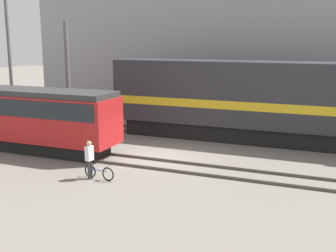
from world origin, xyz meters
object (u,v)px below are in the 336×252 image
at_px(bicycle, 99,172).
at_px(person, 89,156).
at_px(freight_locomotive, 273,101).
at_px(utility_pole_center, 68,81).
at_px(utility_pole_left, 10,63).
at_px(streetcar, 25,115).

height_order(bicycle, person, person).
distance_m(freight_locomotive, utility_pole_center, 12.50).
relative_size(freight_locomotive, utility_pole_center, 2.72).
bearing_deg(utility_pole_left, utility_pole_center, 0.00).
xyz_separation_m(freight_locomotive, utility_pole_center, (-11.97, -3.44, 1.05)).
bearing_deg(bicycle, streetcar, 155.98).
relative_size(person, utility_pole_center, 0.24).
relative_size(streetcar, utility_pole_center, 1.54).
bearing_deg(freight_locomotive, utility_pole_center, -163.98).
relative_size(person, utility_pole_left, 0.19).
distance_m(freight_locomotive, bicycle, 11.67).
relative_size(bicycle, person, 0.91).
bearing_deg(streetcar, utility_pole_center, 81.58).
height_order(freight_locomotive, streetcar, freight_locomotive).
bearing_deg(person, bicycle, 15.63).
xyz_separation_m(streetcar, utility_pole_center, (0.51, 3.44, 1.61)).
bearing_deg(streetcar, bicycle, -24.02).
height_order(streetcar, utility_pole_center, utility_pole_center).
bearing_deg(streetcar, person, -26.22).
bearing_deg(utility_pole_center, person, -49.03).
distance_m(streetcar, person, 6.87).
bearing_deg(streetcar, utility_pole_left, 138.94).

